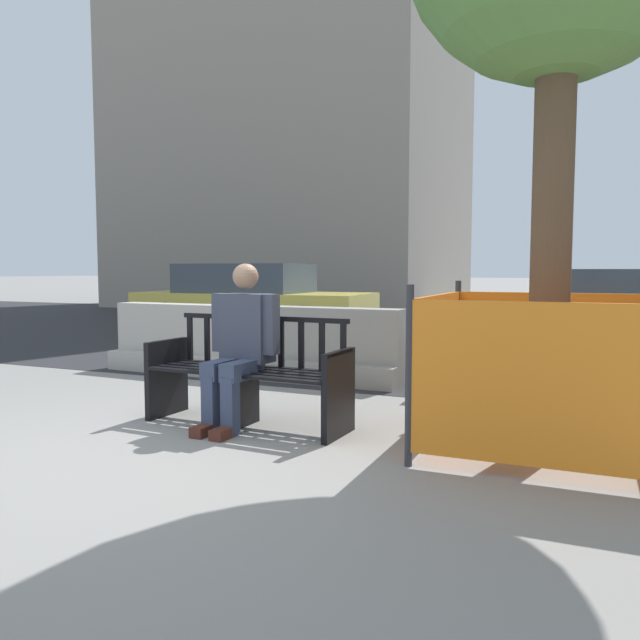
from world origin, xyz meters
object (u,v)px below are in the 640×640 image
(jersey_barrier_left, at_px, (188,344))
(jersey_barrier_right, at_px, (538,365))
(seated_person, at_px, (241,341))
(jersey_barrier_centre, at_px, (318,351))
(car_taxi_near, at_px, (251,299))
(car_sedan_mid, at_px, (636,316))
(street_bench, at_px, (248,377))
(construction_fence, at_px, (548,366))

(jersey_barrier_left, bearing_deg, jersey_barrier_right, -0.67)
(seated_person, bearing_deg, jersey_barrier_centre, 96.99)
(seated_person, height_order, car_taxi_near, car_taxi_near)
(jersey_barrier_right, distance_m, car_sedan_mid, 3.05)
(jersey_barrier_left, distance_m, car_sedan_mid, 5.88)
(jersey_barrier_centre, distance_m, jersey_barrier_right, 2.40)
(car_taxi_near, bearing_deg, street_bench, -60.49)
(seated_person, distance_m, car_taxi_near, 7.33)
(seated_person, height_order, construction_fence, seated_person)
(car_sedan_mid, bearing_deg, jersey_barrier_right, -109.60)
(seated_person, xyz_separation_m, car_taxi_near, (-3.56, 6.41, 0.01))
(car_taxi_near, bearing_deg, car_sedan_mid, -12.52)
(street_bench, xyz_separation_m, jersey_barrier_left, (-2.04, 2.05, -0.06))
(jersey_barrier_right, height_order, construction_fence, construction_fence)
(jersey_barrier_centre, xyz_separation_m, car_sedan_mid, (3.41, 2.76, 0.31))
(car_taxi_near, relative_size, car_sedan_mid, 1.00)
(seated_person, relative_size, construction_fence, 0.81)
(car_sedan_mid, bearing_deg, street_bench, -122.65)
(car_taxi_near, bearing_deg, jersey_barrier_right, -37.41)
(jersey_barrier_centre, xyz_separation_m, jersey_barrier_left, (-1.74, -0.05, 0.00))
(jersey_barrier_centre, distance_m, jersey_barrier_left, 1.74)
(jersey_barrier_centre, height_order, jersey_barrier_right, same)
(jersey_barrier_left, distance_m, car_taxi_near, 4.59)
(jersey_barrier_centre, height_order, jersey_barrier_left, same)
(construction_fence, height_order, car_taxi_near, car_taxi_near)
(jersey_barrier_right, xyz_separation_m, construction_fence, (0.18, -1.75, 0.25))
(street_bench, bearing_deg, car_taxi_near, 119.51)
(jersey_barrier_left, distance_m, jersey_barrier_right, 4.14)
(jersey_barrier_centre, height_order, construction_fence, construction_fence)
(seated_person, height_order, jersey_barrier_right, seated_person)
(seated_person, distance_m, jersey_barrier_right, 2.98)
(seated_person, xyz_separation_m, jersey_barrier_right, (2.13, 2.05, -0.35))
(jersey_barrier_right, relative_size, car_taxi_near, 0.43)
(car_sedan_mid, bearing_deg, seated_person, -122.65)
(jersey_barrier_left, xyz_separation_m, car_taxi_near, (-1.55, 4.30, 0.36))
(street_bench, distance_m, seated_person, 0.30)
(street_bench, xyz_separation_m, construction_fence, (2.27, 0.25, 0.19))
(jersey_barrier_centre, bearing_deg, car_sedan_mid, 38.94)
(seated_person, xyz_separation_m, jersey_barrier_left, (-2.00, 2.10, -0.35))
(seated_person, bearing_deg, car_sedan_mid, 57.35)
(seated_person, relative_size, jersey_barrier_centre, 0.65)
(seated_person, height_order, jersey_barrier_left, seated_person)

